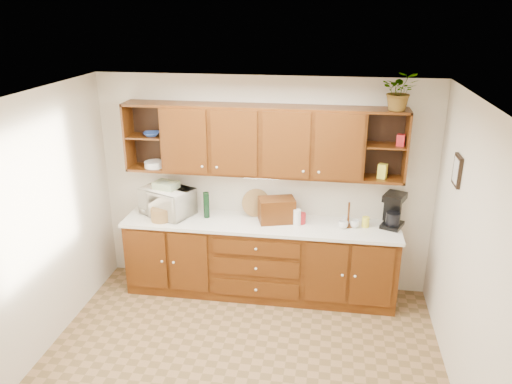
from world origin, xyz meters
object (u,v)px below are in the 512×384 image
(microwave, at_px, (167,201))
(coffee_maker, at_px, (393,210))
(potted_plant, at_px, (400,91))
(bread_box, at_px, (277,210))

(microwave, distance_m, coffee_maker, 2.67)
(microwave, bearing_deg, potted_plant, 23.51)
(microwave, height_order, potted_plant, potted_plant)
(microwave, distance_m, potted_plant, 2.95)
(microwave, height_order, bread_box, microwave)
(microwave, relative_size, bread_box, 1.47)
(bread_box, bearing_deg, coffee_maker, -13.46)
(coffee_maker, height_order, potted_plant, potted_plant)
(microwave, height_order, coffee_maker, coffee_maker)
(microwave, xyz_separation_m, potted_plant, (2.60, 0.00, 1.39))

